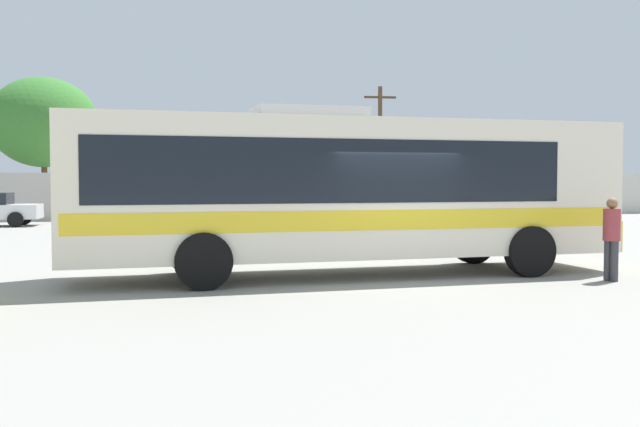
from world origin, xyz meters
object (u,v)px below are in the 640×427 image
object	(u,v)px
coach_bus_cream_yellow	(342,187)
parked_car_third_silver	(257,205)
utility_pole_near	(380,148)
attendant_by_bus_door	(612,234)
parked_car_rightmost_silver	(396,204)
parked_car_second_red	(137,205)
roadside_tree_midleft	(43,122)

from	to	relation	value
coach_bus_cream_yellow	parked_car_third_silver	bearing A→B (deg)	85.94
parked_car_third_silver	utility_pole_near	world-z (taller)	utility_pole_near
coach_bus_cream_yellow	attendant_by_bus_door	distance (m)	5.37
utility_pole_near	attendant_by_bus_door	bearing A→B (deg)	-99.17
attendant_by_bus_door	parked_car_rightmost_silver	bearing A→B (deg)	81.10
parked_car_rightmost_silver	utility_pole_near	bearing A→B (deg)	79.72
parked_car_second_red	parked_car_third_silver	world-z (taller)	parked_car_second_red
parked_car_rightmost_silver	utility_pole_near	distance (m)	6.00
attendant_by_bus_door	utility_pole_near	bearing A→B (deg)	80.83
parked_car_second_red	attendant_by_bus_door	bearing A→B (deg)	-67.69
coach_bus_cream_yellow	utility_pole_near	bearing A→B (deg)	69.36
coach_bus_cream_yellow	parked_car_second_red	xyz separation A→B (m)	(-4.13, 19.80, -1.03)
utility_pole_near	parked_car_rightmost_silver	bearing A→B (deg)	-100.28
parked_car_second_red	roadside_tree_midleft	distance (m)	11.09
coach_bus_cream_yellow	attendant_by_bus_door	world-z (taller)	coach_bus_cream_yellow
coach_bus_cream_yellow	parked_car_second_red	bearing A→B (deg)	101.79
parked_car_third_silver	coach_bus_cream_yellow	bearing A→B (deg)	-94.06
coach_bus_cream_yellow	parked_car_third_silver	size ratio (longest dim) A/B	2.59
parked_car_third_silver	utility_pole_near	bearing A→B (deg)	31.17
utility_pole_near	parked_car_third_silver	bearing A→B (deg)	-148.83
utility_pole_near	coach_bus_cream_yellow	bearing A→B (deg)	-110.64
attendant_by_bus_door	parked_car_third_silver	size ratio (longest dim) A/B	0.37
coach_bus_cream_yellow	parked_car_rightmost_silver	xyz separation A→B (m)	(8.16, 19.02, -1.05)
coach_bus_cream_yellow	parked_car_rightmost_silver	bearing A→B (deg)	66.77
coach_bus_cream_yellow	attendant_by_bus_door	size ratio (longest dim) A/B	7.01
attendant_by_bus_door	roadside_tree_midleft	size ratio (longest dim) A/B	0.21
parked_car_rightmost_silver	parked_car_third_silver	bearing A→B (deg)	176.14
coach_bus_cream_yellow	utility_pole_near	distance (m)	25.87
roadside_tree_midleft	attendant_by_bus_door	bearing A→B (deg)	-65.50
attendant_by_bus_door	utility_pole_near	size ratio (longest dim) A/B	0.23
coach_bus_cream_yellow	roadside_tree_midleft	world-z (taller)	roadside_tree_midleft
attendant_by_bus_door	roadside_tree_midleft	world-z (taller)	roadside_tree_midleft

